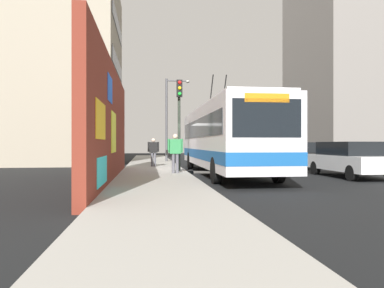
# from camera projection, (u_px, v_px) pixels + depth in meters

# --- Properties ---
(ground_plane) EXTENTS (80.00, 80.00, 0.00)m
(ground_plane) POSITION_uv_depth(u_px,v_px,m) (185.00, 172.00, 18.90)
(ground_plane) COLOR black
(sidewalk_slab) EXTENTS (48.00, 3.20, 0.15)m
(sidewalk_slab) POSITION_uv_depth(u_px,v_px,m) (154.00, 171.00, 18.71)
(sidewalk_slab) COLOR #9E9B93
(sidewalk_slab) RESTS_ON ground_plane
(graffiti_wall) EXTENTS (12.94, 0.32, 4.49)m
(graffiti_wall) POSITION_uv_depth(u_px,v_px,m) (110.00, 124.00, 13.97)
(graffiti_wall) COLOR maroon
(graffiti_wall) RESTS_ON ground_plane
(building_far_left) EXTENTS (10.39, 9.92, 14.09)m
(building_far_left) POSITION_uv_depth(u_px,v_px,m) (52.00, 71.00, 27.79)
(building_far_left) COLOR #9E937F
(building_far_left) RESTS_ON ground_plane
(building_far_right) EXTENTS (10.37, 10.01, 18.36)m
(building_far_right) POSITION_uv_depth(u_px,v_px,m) (356.00, 60.00, 33.11)
(building_far_right) COLOR gray
(building_far_right) RESTS_ON ground_plane
(city_bus) EXTENTS (12.54, 2.68, 5.08)m
(city_bus) POSITION_uv_depth(u_px,v_px,m) (225.00, 137.00, 17.57)
(city_bus) COLOR silver
(city_bus) RESTS_ON ground_plane
(parked_car_white) EXTENTS (4.76, 1.90, 1.58)m
(parked_car_white) POSITION_uv_depth(u_px,v_px,m) (349.00, 158.00, 16.15)
(parked_car_white) COLOR white
(parked_car_white) RESTS_ON ground_plane
(parked_car_black) EXTENTS (4.31, 1.75, 1.58)m
(parked_car_black) POSITION_uv_depth(u_px,v_px,m) (295.00, 155.00, 22.11)
(parked_car_black) COLOR black
(parked_car_black) RESTS_ON ground_plane
(pedestrian_at_curb) EXTENTS (0.24, 0.78, 1.79)m
(pedestrian_at_curb) POSITION_uv_depth(u_px,v_px,m) (175.00, 150.00, 16.64)
(pedestrian_at_curb) COLOR #595960
(pedestrian_at_curb) RESTS_ON sidewalk_slab
(pedestrian_midblock) EXTENTS (0.22, 0.67, 1.66)m
(pedestrian_midblock) POSITION_uv_depth(u_px,v_px,m) (153.00, 150.00, 21.48)
(pedestrian_midblock) COLOR #595960
(pedestrian_midblock) RESTS_ON sidewalk_slab
(traffic_light) EXTENTS (0.49, 0.28, 4.52)m
(traffic_light) POSITION_uv_depth(u_px,v_px,m) (179.00, 110.00, 18.01)
(traffic_light) COLOR #2D382D
(traffic_light) RESTS_ON sidewalk_slab
(street_lamp) EXTENTS (0.44, 1.87, 6.38)m
(street_lamp) POSITION_uv_depth(u_px,v_px,m) (169.00, 113.00, 28.04)
(street_lamp) COLOR #4C4C51
(street_lamp) RESTS_ON sidewalk_slab
(curbside_puddle) EXTENTS (2.10, 2.10, 0.00)m
(curbside_puddle) POSITION_uv_depth(u_px,v_px,m) (196.00, 172.00, 18.80)
(curbside_puddle) COLOR black
(curbside_puddle) RESTS_ON ground_plane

